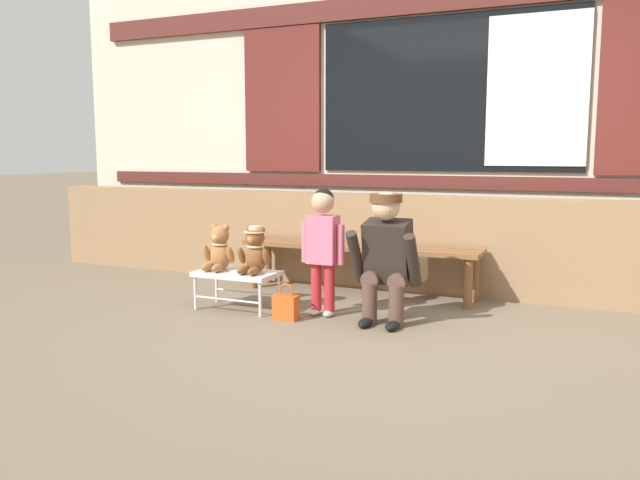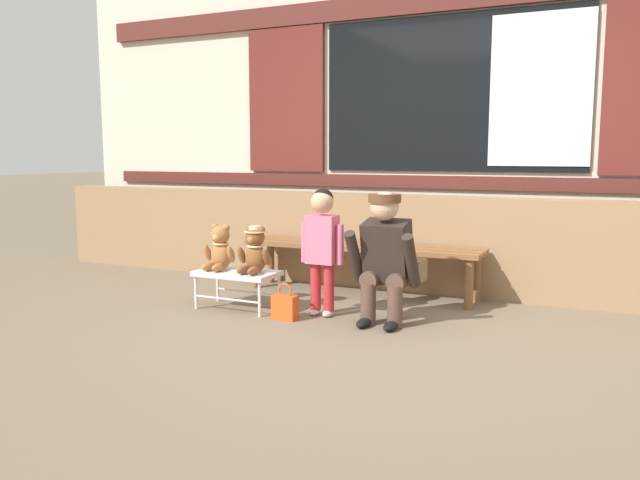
{
  "view_description": "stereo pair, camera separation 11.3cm",
  "coord_description": "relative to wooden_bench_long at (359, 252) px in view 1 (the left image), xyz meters",
  "views": [
    {
      "loc": [
        1.37,
        -4.07,
        1.22
      ],
      "look_at": [
        -0.64,
        0.43,
        0.55
      ],
      "focal_mm": 36.04,
      "sensor_mm": 36.0,
      "label": 1
    },
    {
      "loc": [
        1.47,
        -4.02,
        1.22
      ],
      "look_at": [
        -0.64,
        0.43,
        0.55
      ],
      "focal_mm": 36.04,
      "sensor_mm": 36.0,
      "label": 2
    }
  ],
  "objects": [
    {
      "name": "adult_crouching",
      "position": [
        0.53,
        -0.8,
        0.11
      ],
      "size": [
        0.5,
        0.49,
        0.95
      ],
      "color": "brown",
      "rests_on": "ground"
    },
    {
      "name": "teddy_bear_with_hat",
      "position": [
        -0.52,
        -0.88,
        0.1
      ],
      "size": [
        0.28,
        0.27,
        0.36
      ],
      "color": "brown",
      "rests_on": "small_display_bench"
    },
    {
      "name": "ground_plane",
      "position": [
        0.55,
        -1.06,
        -0.37
      ],
      "size": [
        60.0,
        60.0,
        0.0
      ],
      "primitive_type": "plane",
      "color": "#756651"
    },
    {
      "name": "handbag_on_ground",
      "position": [
        -0.19,
        -1.02,
        -0.28
      ],
      "size": [
        0.18,
        0.11,
        0.27
      ],
      "color": "#DB561E",
      "rests_on": "ground"
    },
    {
      "name": "child_standing",
      "position": [
        0.01,
        -0.8,
        0.22
      ],
      "size": [
        0.35,
        0.18,
        0.96
      ],
      "color": "#B7282D",
      "rests_on": "ground"
    },
    {
      "name": "wooden_bench_long",
      "position": [
        0.0,
        0.0,
        0.0
      ],
      "size": [
        2.1,
        0.4,
        0.44
      ],
      "color": "brown",
      "rests_on": "ground"
    },
    {
      "name": "brick_low_wall",
      "position": [
        0.55,
        0.37,
        0.05
      ],
      "size": [
        8.19,
        0.25,
        0.85
      ],
      "primitive_type": "cube",
      "color": "#997551",
      "rests_on": "ground"
    },
    {
      "name": "teddy_bear_plain",
      "position": [
        -0.84,
        -0.88,
        0.09
      ],
      "size": [
        0.28,
        0.26,
        0.36
      ],
      "color": "#A86B3D",
      "rests_on": "small_display_bench"
    },
    {
      "name": "small_display_bench",
      "position": [
        -0.68,
        -0.88,
        -0.11
      ],
      "size": [
        0.64,
        0.36,
        0.3
      ],
      "color": "silver",
      "rests_on": "ground"
    },
    {
      "name": "shop_facade",
      "position": [
        0.56,
        0.88,
        1.33
      ],
      "size": [
        8.36,
        0.26,
        3.38
      ],
      "color": "beige",
      "rests_on": "ground"
    }
  ]
}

